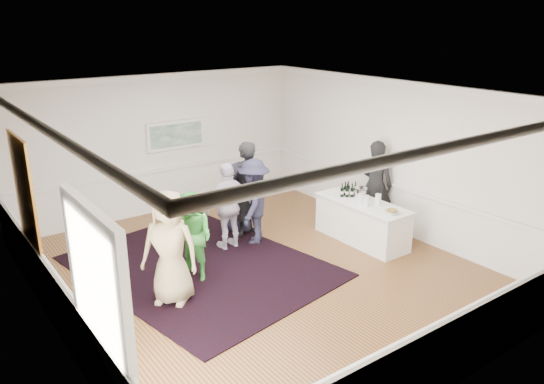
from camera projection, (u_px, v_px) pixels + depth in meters
floor at (259, 271)px, 9.60m from camera, size 8.00×8.00×0.00m
ceiling at (258, 94)px, 8.59m from camera, size 7.00×8.00×0.02m
wall_left at (45, 234)px, 7.14m from camera, size 0.02×8.00×3.20m
wall_right at (396, 157)px, 11.05m from camera, size 0.02×8.00×3.20m
wall_back at (160, 144)px, 12.17m from camera, size 7.00×0.02×3.20m
wall_front at (458, 274)px, 6.03m from camera, size 7.00×0.02×3.20m
wainscoting at (259, 246)px, 9.44m from camera, size 7.00×8.00×1.00m
mirror at (25, 195)px, 8.10m from camera, size 0.05×1.25×1.85m
doorway at (98, 303)px, 5.77m from camera, size 0.10×1.78×2.56m
landscape_painting at (176, 135)px, 12.29m from camera, size 1.44×0.06×0.66m
area_rug at (200, 266)px, 9.78m from camera, size 4.24×5.14×0.02m
serving_table at (362, 221)px, 10.78m from camera, size 0.79×2.08×0.84m
bartender at (375, 185)px, 11.28m from camera, size 0.76×0.85×1.95m
guest_tan at (170, 248)px, 8.32m from camera, size 1.07×1.07×1.87m
guest_green at (193, 237)px, 9.09m from camera, size 0.84×0.94×1.59m
guest_lilac at (229, 206)px, 10.33m from camera, size 1.04×0.46×1.75m
guest_dark_a at (254, 202)px, 10.59m from camera, size 1.26×1.25×1.75m
guest_dark_b at (246, 189)px, 10.91m from camera, size 0.79×0.58×2.01m
guest_navy at (239, 197)px, 11.18m from camera, size 0.88×0.85×1.53m
wine_bottles at (348, 189)px, 10.97m from camera, size 0.37×0.24×0.31m
juice_pitchers at (368, 200)px, 10.43m from camera, size 0.41×0.31×0.24m
ice_bucket at (360, 194)px, 10.80m from camera, size 0.26×0.26×0.24m
nut_bowl at (392, 212)px, 10.03m from camera, size 0.28×0.28×0.08m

